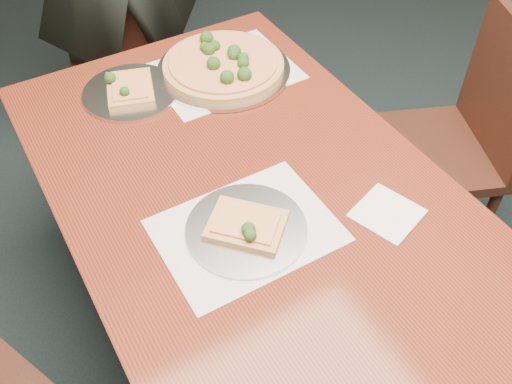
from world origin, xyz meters
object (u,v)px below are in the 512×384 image
slice_plate_near (247,227)px  slice_plate_far (130,90)px  chair_right (456,136)px  pizza_pan (224,65)px  dining_table (256,217)px  chair_far (123,57)px

slice_plate_near → slice_plate_far: size_ratio=1.00×
chair_right → pizza_pan: 0.81m
dining_table → slice_plate_far: size_ratio=5.36×
chair_far → slice_plate_far: size_ratio=3.25×
chair_right → slice_plate_far: size_ratio=3.25×
dining_table → chair_right: (0.82, 0.08, -0.14)m
dining_table → pizza_pan: size_ratio=3.68×
pizza_pan → slice_plate_far: 0.29m
pizza_pan → slice_plate_far: (-0.29, 0.04, -0.01)m
chair_far → chair_right: 1.27m
chair_right → chair_far: bearing=-119.7°
chair_right → slice_plate_near: size_ratio=3.25×
pizza_pan → slice_plate_near: pizza_pan is taller
chair_right → pizza_pan: chair_right is taller
dining_table → chair_right: bearing=5.4°
chair_right → slice_plate_near: chair_right is taller
dining_table → slice_plate_far: slice_plate_far is taller
chair_right → slice_plate_far: 1.07m
dining_table → pizza_pan: 0.53m
slice_plate_near → chair_right: bearing=11.0°
pizza_pan → slice_plate_near: (-0.25, -0.58, -0.01)m
pizza_pan → slice_plate_near: 0.64m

